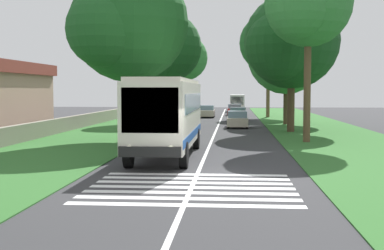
# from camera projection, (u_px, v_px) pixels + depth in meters

# --- Properties ---
(ground) EXTENTS (160.00, 160.00, 0.00)m
(ground) POSITION_uv_depth(u_px,v_px,m) (197.00, 176.00, 20.03)
(ground) COLOR #333335
(grass_verge_left) EXTENTS (120.00, 8.00, 0.04)m
(grass_verge_left) POSITION_uv_depth(u_px,v_px,m) (90.00, 138.00, 35.58)
(grass_verge_left) COLOR #2D6628
(grass_verge_left) RESTS_ON ground
(grass_verge_right) EXTENTS (120.00, 8.00, 0.04)m
(grass_verge_right) POSITION_uv_depth(u_px,v_px,m) (339.00, 140.00, 34.31)
(grass_verge_right) COLOR #2D6628
(grass_verge_right) RESTS_ON ground
(centre_line) EXTENTS (110.00, 0.16, 0.01)m
(centre_line) POSITION_uv_depth(u_px,v_px,m) (212.00, 139.00, 34.95)
(centre_line) COLOR silver
(centre_line) RESTS_ON ground
(coach_bus) EXTENTS (11.16, 2.62, 3.73)m
(coach_bus) POSITION_uv_depth(u_px,v_px,m) (168.00, 112.00, 25.70)
(coach_bus) COLOR silver
(coach_bus) RESTS_ON ground
(zebra_crossing) EXTENTS (5.85, 6.80, 0.01)m
(zebra_crossing) POSITION_uv_depth(u_px,v_px,m) (191.00, 187.00, 17.56)
(zebra_crossing) COLOR silver
(zebra_crossing) RESTS_ON ground
(trailing_car_0) EXTENTS (4.30, 1.78, 1.43)m
(trailing_car_0) POSITION_uv_depth(u_px,v_px,m) (237.00, 120.00, 45.65)
(trailing_car_0) COLOR #B7A893
(trailing_car_0) RESTS_ON ground
(trailing_car_1) EXTENTS (4.30, 1.78, 1.43)m
(trailing_car_1) POSITION_uv_depth(u_px,v_px,m) (238.00, 115.00, 55.36)
(trailing_car_1) COLOR #145933
(trailing_car_1) RESTS_ON ground
(trailing_car_2) EXTENTS (4.30, 1.78, 1.43)m
(trailing_car_2) POSITION_uv_depth(u_px,v_px,m) (207.00, 112.00, 62.66)
(trailing_car_2) COLOR #B7A893
(trailing_car_2) RESTS_ON ground
(trailing_car_3) EXTENTS (4.30, 1.78, 1.43)m
(trailing_car_3) POSITION_uv_depth(u_px,v_px,m) (234.00, 110.00, 67.99)
(trailing_car_3) COLOR #B21E1E
(trailing_car_3) RESTS_ON ground
(trailing_minibus_0) EXTENTS (6.00, 2.14, 2.53)m
(trailing_minibus_0) POSITION_uv_depth(u_px,v_px,m) (237.00, 101.00, 79.29)
(trailing_minibus_0) COLOR silver
(trailing_minibus_0) RESTS_ON ground
(roadside_tree_left_0) EXTENTS (8.90, 7.38, 11.04)m
(roadside_tree_left_0) POSITION_uv_depth(u_px,v_px,m) (127.00, 27.00, 33.30)
(roadside_tree_left_0) COLOR #4C3826
(roadside_tree_left_0) RESTS_ON grass_verge_left
(roadside_tree_left_2) EXTENTS (8.52, 7.13, 10.85)m
(roadside_tree_left_2) POSITION_uv_depth(u_px,v_px,m) (163.00, 49.00, 52.10)
(roadside_tree_left_2) COLOR #4C3826
(roadside_tree_left_2) RESTS_ON grass_verge_left
(roadside_tree_left_3) EXTENTS (8.17, 6.97, 11.59)m
(roadside_tree_left_3) POSITION_uv_depth(u_px,v_px,m) (184.00, 59.00, 81.69)
(roadside_tree_left_3) COLOR #3D2D1E
(roadside_tree_left_3) RESTS_ON grass_verge_left
(roadside_tree_right_0) EXTENTS (8.19, 7.18, 9.97)m
(roadside_tree_right_0) POSITION_uv_depth(u_px,v_px,m) (285.00, 57.00, 49.49)
(roadside_tree_right_0) COLOR #4C3826
(roadside_tree_right_0) RESTS_ON grass_verge_right
(roadside_tree_right_1) EXTENTS (8.90, 7.23, 10.50)m
(roadside_tree_right_1) POSITION_uv_depth(u_px,v_px,m) (289.00, 44.00, 40.29)
(roadside_tree_right_1) COLOR #4C3826
(roadside_tree_right_1) RESTS_ON grass_verge_right
(roadside_tree_right_2) EXTENTS (6.43, 5.34, 11.09)m
(roadside_tree_right_2) POSITION_uv_depth(u_px,v_px,m) (306.00, 6.00, 32.07)
(roadside_tree_right_2) COLOR brown
(roadside_tree_right_2) RESTS_ON grass_verge_right
(roadside_tree_right_3) EXTENTS (7.83, 6.78, 12.08)m
(roadside_tree_right_3) POSITION_uv_depth(u_px,v_px,m) (267.00, 44.00, 62.34)
(roadside_tree_right_3) COLOR brown
(roadside_tree_right_3) RESTS_ON grass_verge_right
(utility_pole) EXTENTS (0.24, 1.40, 7.51)m
(utility_pole) POSITION_uv_depth(u_px,v_px,m) (133.00, 78.00, 32.90)
(utility_pole) COLOR #473828
(utility_pole) RESTS_ON grass_verge_left
(roadside_wall) EXTENTS (70.00, 0.40, 1.08)m
(roadside_wall) POSITION_uv_depth(u_px,v_px,m) (64.00, 124.00, 40.78)
(roadside_wall) COLOR gray
(roadside_wall) RESTS_ON grass_verge_left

